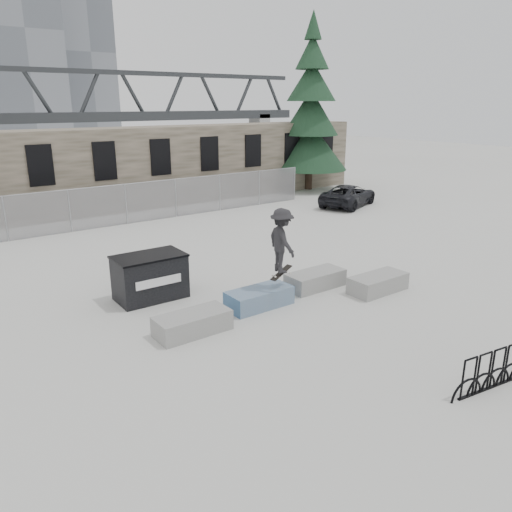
# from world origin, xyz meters

# --- Properties ---
(ground) EXTENTS (120.00, 120.00, 0.00)m
(ground) POSITION_xyz_m (0.00, 0.00, 0.00)
(ground) COLOR beige
(ground) RESTS_ON ground
(stone_wall) EXTENTS (36.00, 2.58, 4.50)m
(stone_wall) POSITION_xyz_m (0.00, 16.24, 2.26)
(stone_wall) COLOR brown
(stone_wall) RESTS_ON ground
(chainlink_fence) EXTENTS (22.06, 0.06, 2.02)m
(chainlink_fence) POSITION_xyz_m (-0.00, 12.50, 1.04)
(chainlink_fence) COLOR gray
(chainlink_fence) RESTS_ON ground
(planter_far_left) EXTENTS (2.00, 0.90, 0.55)m
(planter_far_left) POSITION_xyz_m (-3.47, -0.27, 0.30)
(planter_far_left) COLOR #989895
(planter_far_left) RESTS_ON ground
(planter_center_left) EXTENTS (2.00, 0.90, 0.55)m
(planter_center_left) POSITION_xyz_m (-0.99, 0.11, 0.30)
(planter_center_left) COLOR #2E5B8C
(planter_center_left) RESTS_ON ground
(planter_center_right) EXTENTS (2.00, 0.90, 0.55)m
(planter_center_right) POSITION_xyz_m (1.45, 0.30, 0.30)
(planter_center_right) COLOR #989895
(planter_center_right) RESTS_ON ground
(planter_offset) EXTENTS (2.00, 0.90, 0.55)m
(planter_offset) POSITION_xyz_m (2.84, -1.15, 0.30)
(planter_offset) COLOR #989895
(planter_offset) RESTS_ON ground
(dumpster) EXTENTS (2.15, 1.33, 1.40)m
(dumpster) POSITION_xyz_m (-3.30, 2.65, 0.71)
(dumpster) COLOR black
(dumpster) RESTS_ON ground
(bike_rack) EXTENTS (3.11, 0.50, 0.90)m
(bike_rack) POSITION_xyz_m (0.70, -6.45, 0.44)
(bike_rack) COLOR black
(bike_rack) RESTS_ON ground
(spruce_tree) EXTENTS (5.14, 5.14, 11.50)m
(spruce_tree) POSITION_xyz_m (14.35, 14.90, 4.74)
(spruce_tree) COLOR #38281E
(spruce_tree) RESTS_ON ground
(truss_bridge) EXTENTS (70.00, 3.00, 9.80)m
(truss_bridge) POSITION_xyz_m (10.00, 55.00, 4.13)
(truss_bridge) COLOR #2D3033
(truss_bridge) RESTS_ON ground
(suv) EXTENTS (4.93, 3.54, 1.25)m
(suv) POSITION_xyz_m (12.28, 9.15, 0.62)
(suv) COLOR black
(suv) RESTS_ON ground
(skateboarder) EXTENTS (0.94, 1.35, 2.11)m
(skateboarder) POSITION_xyz_m (-0.33, -0.10, 1.98)
(skateboarder) COLOR black
(skateboarder) RESTS_ON ground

